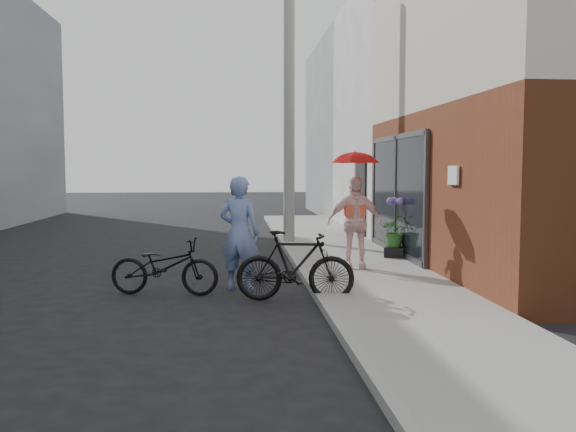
{
  "coord_description": "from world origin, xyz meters",
  "views": [
    {
      "loc": [
        -0.29,
        -9.11,
        1.93
      ],
      "look_at": [
        0.66,
        1.4,
        1.1
      ],
      "focal_mm": 38.0,
      "sensor_mm": 36.0,
      "label": 1
    }
  ],
  "objects": [
    {
      "name": "sidewalk",
      "position": [
        2.1,
        2.0,
        0.06
      ],
      "size": [
        2.2,
        24.0,
        0.12
      ],
      "primitive_type": "cube",
      "color": "gray",
      "rests_on": "ground"
    },
    {
      "name": "east_building_far",
      "position": [
        7.2,
        16.0,
        3.5
      ],
      "size": [
        8.0,
        8.0,
        7.0
      ],
      "primitive_type": "cube",
      "color": "slate",
      "rests_on": "ground"
    },
    {
      "name": "planter",
      "position": [
        3.0,
        2.97,
        0.22
      ],
      "size": [
        0.52,
        0.52,
        0.21
      ],
      "primitive_type": "cube",
      "rotation": [
        0.0,
        0.0,
        -0.44
      ],
      "color": "black",
      "rests_on": "sidewalk"
    },
    {
      "name": "kimono_woman",
      "position": [
        1.89,
        1.67,
        0.95
      ],
      "size": [
        1.02,
        0.53,
        1.66
      ],
      "primitive_type": "imported",
      "rotation": [
        0.0,
        0.0,
        -0.13
      ],
      "color": "#FFD6D5",
      "rests_on": "sidewalk"
    },
    {
      "name": "utility_pole",
      "position": [
        1.1,
        6.0,
        3.5
      ],
      "size": [
        0.28,
        0.28,
        7.0
      ],
      "primitive_type": "cylinder",
      "color": "#9E9E99",
      "rests_on": "ground"
    },
    {
      "name": "curb",
      "position": [
        0.94,
        2.0,
        0.06
      ],
      "size": [
        0.12,
        24.0,
        0.12
      ],
      "primitive_type": "cube",
      "color": "#9E9E99",
      "rests_on": "ground"
    },
    {
      "name": "potted_plant",
      "position": [
        3.0,
        2.97,
        0.66
      ],
      "size": [
        0.6,
        0.52,
        0.66
      ],
      "primitive_type": "imported",
      "color": "#346F2C",
      "rests_on": "planter"
    },
    {
      "name": "parasol",
      "position": [
        1.89,
        1.67,
        2.15
      ],
      "size": [
        0.82,
        0.82,
        0.72
      ],
      "primitive_type": "imported",
      "color": "red",
      "rests_on": "kimono_woman"
    },
    {
      "name": "bike_right",
      "position": [
        0.6,
        -0.41,
        0.52
      ],
      "size": [
        1.76,
        0.7,
        1.03
      ],
      "primitive_type": "imported",
      "rotation": [
        0.0,
        0.0,
        1.44
      ],
      "color": "black",
      "rests_on": "ground"
    },
    {
      "name": "bike_left",
      "position": [
        -1.34,
        0.2,
        0.44
      ],
      "size": [
        1.75,
        0.88,
        0.88
      ],
      "primitive_type": "imported",
      "rotation": [
        0.0,
        0.0,
        1.38
      ],
      "color": "black",
      "rests_on": "ground"
    },
    {
      "name": "ground",
      "position": [
        0.0,
        0.0,
        0.0
      ],
      "size": [
        80.0,
        80.0,
        0.0
      ],
      "primitive_type": "plane",
      "color": "black",
      "rests_on": "ground"
    },
    {
      "name": "officer",
      "position": [
        -0.19,
        0.5,
        0.91
      ],
      "size": [
        0.77,
        0.64,
        1.81
      ],
      "primitive_type": "imported",
      "rotation": [
        0.0,
        0.0,
        2.77
      ],
      "color": "#738DCD",
      "rests_on": "ground"
    },
    {
      "name": "plaster_building",
      "position": [
        7.2,
        9.0,
        3.5
      ],
      "size": [
        8.0,
        6.0,
        7.0
      ],
      "primitive_type": "cube",
      "color": "white",
      "rests_on": "ground"
    }
  ]
}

